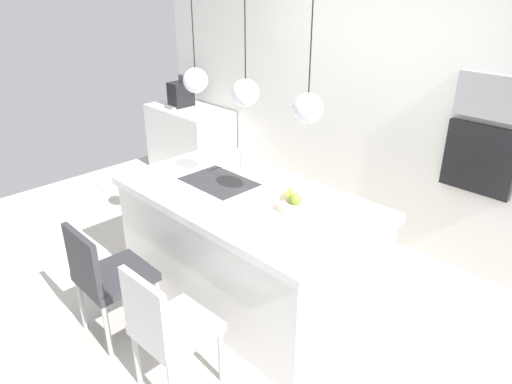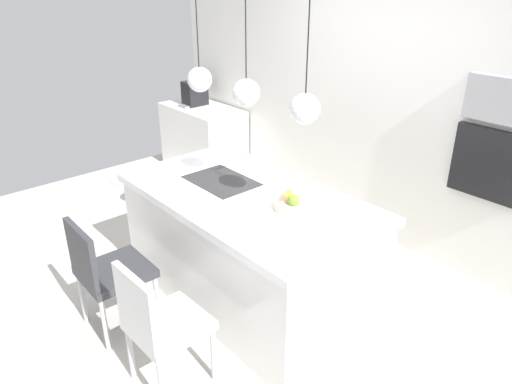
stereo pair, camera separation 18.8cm
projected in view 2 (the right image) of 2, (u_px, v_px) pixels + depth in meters
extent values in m
plane|color=#BCB7AD|center=(248.00, 293.00, 3.96)|extent=(6.60, 6.60, 0.00)
cube|color=silver|center=(385.00, 104.00, 4.38)|extent=(6.00, 0.10, 2.60)
cube|color=white|center=(248.00, 249.00, 3.78)|extent=(1.93, 1.04, 0.84)
cube|color=white|center=(247.00, 197.00, 3.58)|extent=(1.99, 1.10, 0.06)
cube|color=#2D2D30|center=(221.00, 181.00, 3.79)|extent=(0.56, 0.40, 0.02)
cylinder|color=silver|center=(245.00, 161.00, 3.88)|extent=(0.02, 0.02, 0.22)
cylinder|color=silver|center=(237.00, 151.00, 3.79)|extent=(0.02, 0.16, 0.02)
cylinder|color=beige|center=(295.00, 205.00, 3.34)|extent=(0.30, 0.30, 0.06)
sphere|color=olive|center=(294.00, 200.00, 3.27)|extent=(0.08, 0.08, 0.08)
sphere|color=orange|center=(293.00, 199.00, 3.29)|extent=(0.07, 0.07, 0.07)
ellipsoid|color=yellow|center=(288.00, 193.00, 3.32)|extent=(0.14, 0.18, 0.07)
cube|color=white|center=(203.00, 139.00, 6.18)|extent=(1.10, 0.60, 0.84)
cube|color=black|center=(195.00, 93.00, 6.03)|extent=(0.20, 0.28, 0.30)
cube|color=gray|center=(184.00, 106.00, 5.98)|extent=(0.16, 0.08, 0.02)
cube|color=#4C515B|center=(200.00, 77.00, 6.00)|extent=(0.14, 0.11, 0.08)
cube|color=#9E9EA3|center=(502.00, 100.00, 3.53)|extent=(0.54, 0.08, 0.34)
cube|color=black|center=(488.00, 164.00, 3.74)|extent=(0.56, 0.08, 0.56)
cube|color=#333338|center=(116.00, 272.00, 3.44)|extent=(0.45, 0.47, 0.06)
cube|color=#333338|center=(82.00, 255.00, 3.22)|extent=(0.42, 0.05, 0.40)
cylinder|color=#B2B2B7|center=(157.00, 301.00, 3.53)|extent=(0.04, 0.04, 0.43)
cylinder|color=#B2B2B7|center=(133.00, 277.00, 3.80)|extent=(0.04, 0.04, 0.43)
cylinder|color=#B2B2B7|center=(105.00, 325.00, 3.29)|extent=(0.04, 0.04, 0.43)
cylinder|color=#B2B2B7|center=(83.00, 298.00, 3.56)|extent=(0.04, 0.04, 0.43)
cube|color=silver|center=(169.00, 325.00, 2.96)|extent=(0.43, 0.45, 0.06)
cube|color=silver|center=(136.00, 307.00, 2.74)|extent=(0.40, 0.05, 0.43)
cylinder|color=#B2B2B7|center=(213.00, 354.00, 3.06)|extent=(0.04, 0.04, 0.40)
cylinder|color=#B2B2B7|center=(181.00, 326.00, 3.30)|extent=(0.04, 0.04, 0.40)
cylinder|color=#B2B2B7|center=(131.00, 353.00, 3.07)|extent=(0.04, 0.04, 0.40)
sphere|color=silver|center=(200.00, 80.00, 3.62)|extent=(0.19, 0.19, 0.19)
cylinder|color=black|center=(197.00, 24.00, 3.46)|extent=(0.01, 0.01, 0.60)
sphere|color=silver|center=(246.00, 93.00, 3.25)|extent=(0.19, 0.19, 0.19)
cylinder|color=black|center=(246.00, 32.00, 3.08)|extent=(0.01, 0.01, 0.60)
sphere|color=silver|center=(305.00, 109.00, 2.88)|extent=(0.19, 0.19, 0.19)
cylinder|color=black|center=(308.00, 41.00, 2.71)|extent=(0.01, 0.01, 0.60)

